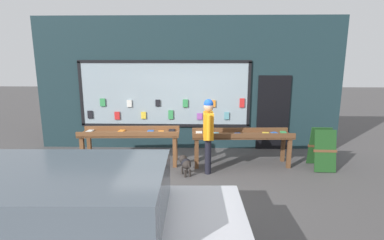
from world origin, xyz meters
TOP-DOWN VIEW (x-y plane):
  - ground_plane at (0.00, 0.00)m, footprint 40.00×40.00m
  - shopfront_facade at (-0.00, 2.39)m, footprint 8.52×0.29m
  - display_table_left at (-1.36, 0.96)m, footprint 2.42×0.77m
  - display_table_right at (1.36, 0.97)m, footprint 2.42×0.73m
  - person_browsing at (0.53, 0.44)m, footprint 0.23×0.67m
  - small_dog at (0.02, 0.28)m, footprint 0.34×0.52m
  - sandwich_board_sign at (3.23, 0.78)m, footprint 0.54×0.64m
  - parked_car at (-1.20, -3.08)m, footprint 4.21×2.01m

SIDE VIEW (x-z plane):
  - ground_plane at x=0.00m, z-range 0.00..0.00m
  - small_dog at x=0.02m, z-range 0.07..0.48m
  - sandwich_board_sign at x=3.23m, z-range 0.01..0.97m
  - display_table_right at x=1.36m, z-range 0.26..1.12m
  - display_table_left at x=-1.36m, z-range 0.27..1.15m
  - parked_car at x=-1.20m, z-range 0.04..1.45m
  - person_browsing at x=0.53m, z-range 0.15..1.84m
  - shopfront_facade at x=0.00m, z-range -0.02..3.66m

